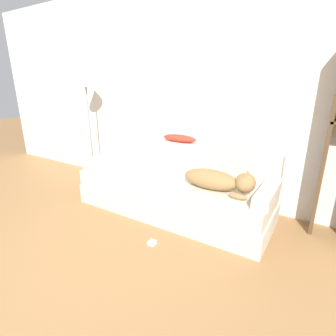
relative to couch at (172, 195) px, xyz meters
name	(u,v)px	position (x,y,z in m)	size (l,w,h in m)	color
wall_back	(183,94)	(-0.22, 0.62, 1.14)	(7.68, 0.06, 2.70)	silver
couch	(172,195)	(0.00, 0.00, 0.00)	(2.29, 0.84, 0.43)	beige
couch_backrest	(187,157)	(0.00, 0.35, 0.39)	(2.25, 0.15, 0.35)	beige
couch_arm_left	(105,159)	(-1.07, -0.01, 0.28)	(0.15, 0.65, 0.12)	beige
couch_arm_right	(268,193)	(1.07, -0.01, 0.28)	(0.15, 0.65, 0.12)	beige
dog	(218,180)	(0.59, -0.06, 0.33)	(0.76, 0.26, 0.26)	olive
laptop	(167,179)	(-0.02, -0.08, 0.23)	(0.35, 0.22, 0.02)	silver
throw_pillow	(179,138)	(-0.10, 0.34, 0.62)	(0.46, 0.16, 0.09)	red
floor_lamp	(86,90)	(-1.62, 0.26, 1.17)	(0.28, 0.28, 1.66)	gray
power_adapter	(152,243)	(0.19, -0.70, -0.19)	(0.07, 0.07, 0.03)	silver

